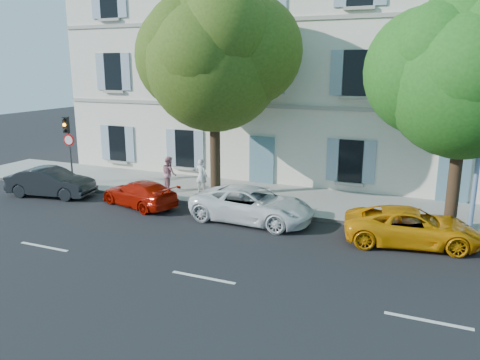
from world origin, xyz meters
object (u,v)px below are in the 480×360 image
at_px(traffic_light, 68,136).
at_px(car_dark_sedan, 51,182).
at_px(car_yellow_supercar, 412,227).
at_px(pedestrian_a, 201,176).
at_px(pedestrian_b, 169,174).
at_px(tree_right, 465,81).
at_px(car_red_coupe, 139,193).
at_px(road_sign, 70,148).
at_px(tree_left, 214,64).
at_px(car_white_coupe, 252,205).

bearing_deg(traffic_light, car_dark_sedan, -76.41).
relative_size(car_yellow_supercar, pedestrian_a, 2.83).
height_order(car_yellow_supercar, pedestrian_b, pedestrian_b).
bearing_deg(tree_right, pedestrian_b, 177.07).
bearing_deg(tree_right, car_yellow_supercar, -125.06).
distance_m(traffic_light, pedestrian_b, 5.56).
bearing_deg(pedestrian_a, car_red_coupe, 58.55).
bearing_deg(road_sign, traffic_light, 144.21).
height_order(tree_right, traffic_light, tree_right).
bearing_deg(car_yellow_supercar, traffic_light, 74.05).
bearing_deg(tree_right, tree_left, 175.51).
distance_m(car_white_coupe, traffic_light, 10.62).
bearing_deg(car_yellow_supercar, tree_right, -45.31).
bearing_deg(car_dark_sedan, road_sign, -2.01).
xyz_separation_m(car_yellow_supercar, pedestrian_a, (-9.43, 2.72, 0.32)).
bearing_deg(car_red_coupe, road_sign, -88.51).
relative_size(tree_left, traffic_light, 2.71).
bearing_deg(tree_left, car_yellow_supercar, -16.22).
distance_m(car_dark_sedan, traffic_light, 2.64).
height_order(car_dark_sedan, traffic_light, traffic_light).
bearing_deg(tree_left, car_red_coupe, -136.64).
height_order(car_dark_sedan, car_white_coupe, car_white_coupe).
bearing_deg(car_yellow_supercar, pedestrian_a, 63.63).
distance_m(pedestrian_a, pedestrian_b, 1.54).
xyz_separation_m(car_white_coupe, road_sign, (-10.11, 1.31, 1.31)).
height_order(car_white_coupe, tree_left, tree_left).
xyz_separation_m(car_dark_sedan, traffic_light, (-0.43, 1.77, 1.91)).
bearing_deg(tree_right, car_white_coupe, -167.35).
xyz_separation_m(car_red_coupe, traffic_light, (-5.11, 1.48, 2.02)).
bearing_deg(tree_left, traffic_light, -173.41).
relative_size(car_white_coupe, road_sign, 1.90).
distance_m(car_dark_sedan, car_white_coupe, 9.92).
bearing_deg(tree_left, car_dark_sedan, -159.76).
xyz_separation_m(tree_left, road_sign, (-7.39, -1.05, -4.01)).
bearing_deg(traffic_light, car_yellow_supercar, -5.70).
height_order(car_dark_sedan, car_red_coupe, car_dark_sedan).
bearing_deg(car_white_coupe, pedestrian_a, 56.47).
distance_m(tree_left, pedestrian_a, 5.13).
relative_size(car_white_coupe, pedestrian_a, 3.06).
height_order(tree_right, road_sign, tree_right).
bearing_deg(pedestrian_a, road_sign, 12.11).
bearing_deg(tree_right, pedestrian_a, 174.65).
xyz_separation_m(car_dark_sedan, tree_right, (16.98, 1.88, 4.73)).
bearing_deg(car_white_coupe, car_yellow_supercar, -89.07).
relative_size(car_yellow_supercar, tree_left, 0.49).
bearing_deg(tree_left, car_white_coupe, -40.84).
height_order(car_yellow_supercar, pedestrian_a, pedestrian_a).
height_order(car_white_coupe, pedestrian_b, pedestrian_b).
xyz_separation_m(traffic_light, road_sign, (0.23, -0.17, -0.59)).
distance_m(car_white_coupe, pedestrian_a, 4.42).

